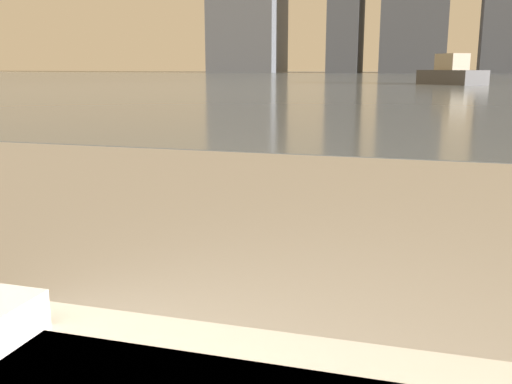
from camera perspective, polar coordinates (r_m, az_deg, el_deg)
harbor_water at (r=61.94m, az=16.05°, el=10.91°), size 180.00×110.00×0.01m
harbor_boat_4 at (r=38.94m, az=18.93°, el=11.14°), size 4.31×5.20×1.91m
skyline_tower_0 at (r=123.84m, az=-0.80°, el=17.14°), size 13.89×13.93×22.75m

